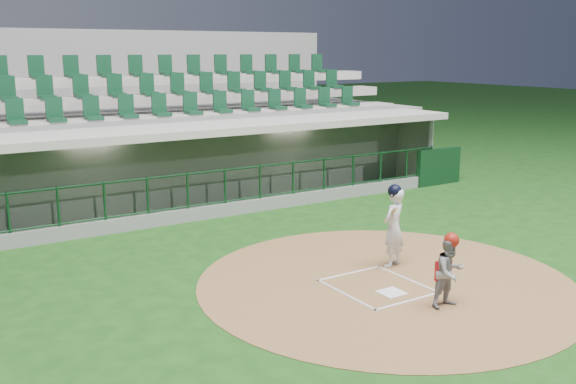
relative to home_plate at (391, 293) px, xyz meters
The scene contains 8 objects.
ground 0.70m from the home_plate, 90.00° to the left, with size 120.00×120.00×0.00m, color #154012.
dirt_circle 0.58m from the home_plate, 59.04° to the left, with size 7.20×7.20×0.01m, color brown.
home_plate is the anchor object (origin of this frame).
batter_box_chalk 0.40m from the home_plate, 90.00° to the left, with size 1.55×1.80×0.01m.
dugout_structure 8.57m from the home_plate, 89.39° to the left, with size 16.40×3.70×3.00m.
seating_deck 11.69m from the home_plate, 90.00° to the left, with size 17.00×6.72×5.15m.
batter 1.76m from the home_plate, 48.31° to the left, with size 0.89×0.93×1.71m.
catcher 1.24m from the home_plate, 66.51° to the right, with size 0.60×0.47×1.32m.
Camera 1 is at (-7.47, -8.98, 4.33)m, focal length 40.00 mm.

